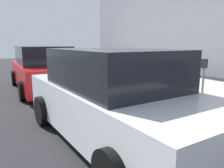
# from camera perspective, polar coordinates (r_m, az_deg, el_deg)

# --- Properties ---
(ground_plane) EXTENTS (40.00, 40.00, 0.00)m
(ground_plane) POSITION_cam_1_polar(r_m,az_deg,el_deg) (9.45, -5.48, -0.46)
(ground_plane) COLOR black
(sidewalk_curb) EXTENTS (18.00, 5.00, 0.14)m
(sidewalk_curb) POSITION_cam_1_polar(r_m,az_deg,el_deg) (10.71, 6.73, 1.19)
(sidewalk_curb) COLOR #ADA89E
(sidewalk_curb) RESTS_ON ground_plane
(suitcase_red_0) EXTENTS (0.41, 0.22, 0.80)m
(suitcase_red_0) POSITION_cam_1_polar(r_m,az_deg,el_deg) (6.27, 15.01, -1.60)
(suitcase_red_0) COLOR red
(suitcase_red_0) RESTS_ON sidewalk_curb
(suitcase_silver_1) EXTENTS (0.38, 0.26, 0.73)m
(suitcase_silver_1) POSITION_cam_1_polar(r_m,az_deg,el_deg) (6.59, 11.48, -1.18)
(suitcase_silver_1) COLOR #9EA0A8
(suitcase_silver_1) RESTS_ON sidewalk_curb
(suitcase_navy_2) EXTENTS (0.45, 0.26, 1.08)m
(suitcase_navy_2) POSITION_cam_1_polar(r_m,az_deg,el_deg) (6.96, 8.56, -0.04)
(suitcase_navy_2) COLOR navy
(suitcase_navy_2) RESTS_ON sidewalk_curb
(suitcase_teal_3) EXTENTS (0.38, 0.24, 0.68)m
(suitcase_teal_3) POSITION_cam_1_polar(r_m,az_deg,el_deg) (7.37, 5.97, 0.00)
(suitcase_teal_3) COLOR #0F606B
(suitcase_teal_3) RESTS_ON sidewalk_curb
(suitcase_black_4) EXTENTS (0.37, 0.27, 0.64)m
(suitcase_black_4) POSITION_cam_1_polar(r_m,az_deg,el_deg) (7.78, 4.13, 0.44)
(suitcase_black_4) COLOR black
(suitcase_black_4) RESTS_ON sidewalk_curb
(suitcase_maroon_5) EXTENTS (0.35, 0.20, 0.87)m
(suitcase_maroon_5) POSITION_cam_1_polar(r_m,az_deg,el_deg) (8.18, 2.59, 1.18)
(suitcase_maroon_5) COLOR maroon
(suitcase_maroon_5) RESTS_ON sidewalk_curb
(suitcase_olive_6) EXTENTS (0.47, 0.21, 0.80)m
(suitcase_olive_6) POSITION_cam_1_polar(r_m,az_deg,el_deg) (8.60, 0.69, 1.95)
(suitcase_olive_6) COLOR #59601E
(suitcase_olive_6) RESTS_ON sidewalk_curb
(fire_hydrant) EXTENTS (0.39, 0.21, 0.76)m
(fire_hydrant) POSITION_cam_1_polar(r_m,az_deg,el_deg) (9.24, -1.85, 2.70)
(fire_hydrant) COLOR #D89E0C
(fire_hydrant) RESTS_ON sidewalk_curb
(bollard_post) EXTENTS (0.12, 0.12, 0.85)m
(bollard_post) POSITION_cam_1_polar(r_m,az_deg,el_deg) (9.62, -4.09, 3.17)
(bollard_post) COLOR brown
(bollard_post) RESTS_ON sidewalk_curb
(parking_meter) EXTENTS (0.12, 0.09, 1.27)m
(parking_meter) POSITION_cam_1_polar(r_m,az_deg,el_deg) (5.85, 22.37, 1.62)
(parking_meter) COLOR slate
(parking_meter) RESTS_ON sidewalk_curb
(parked_car_white_0) EXTENTS (4.69, 2.18, 1.68)m
(parked_car_white_0) POSITION_cam_1_polar(r_m,az_deg,el_deg) (4.12, 0.23, -3.63)
(parked_car_white_0) COLOR silver
(parked_car_white_0) RESTS_ON ground_plane
(parked_car_red_1) EXTENTS (4.80, 2.26, 1.66)m
(parked_car_red_1) POSITION_cam_1_polar(r_m,az_deg,el_deg) (8.99, -17.16, 3.58)
(parked_car_red_1) COLOR #AD1619
(parked_car_red_1) RESTS_ON ground_plane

